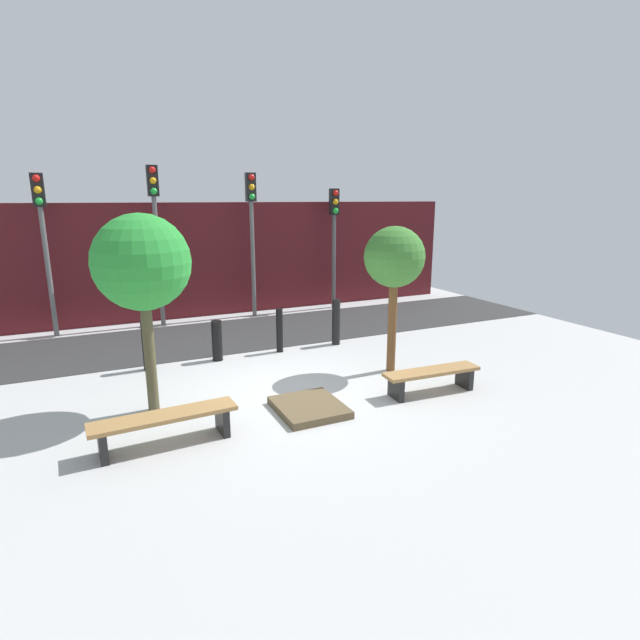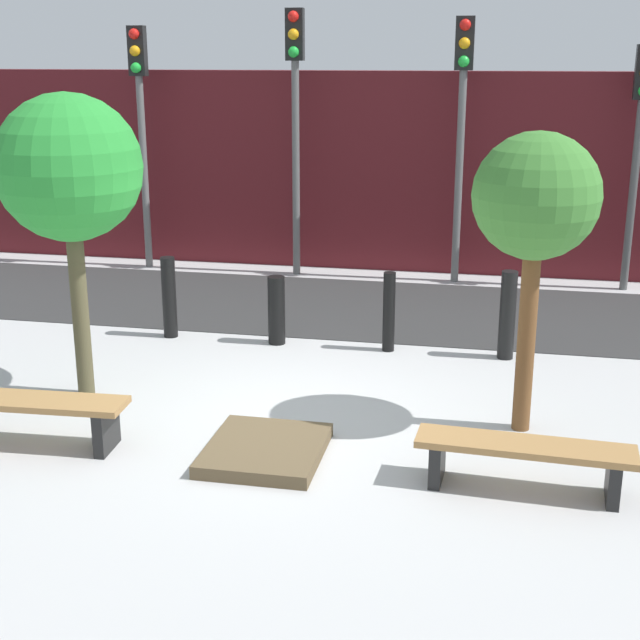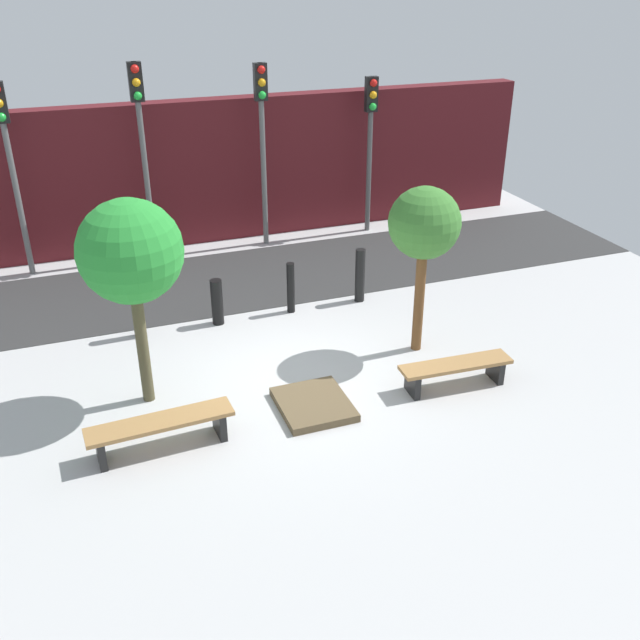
% 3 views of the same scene
% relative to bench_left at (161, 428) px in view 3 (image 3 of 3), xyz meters
% --- Properties ---
extents(ground_plane, '(18.00, 18.00, 0.00)m').
position_rel_bench_left_xyz_m(ground_plane, '(2.28, 1.05, -0.34)').
color(ground_plane, '#B5B5B5').
extents(road_strip, '(18.00, 3.14, 0.01)m').
position_rel_bench_left_xyz_m(road_strip, '(2.28, 5.25, -0.34)').
color(road_strip, '#303030').
rests_on(road_strip, ground).
extents(building_facade, '(16.20, 0.50, 3.25)m').
position_rel_bench_left_xyz_m(building_facade, '(2.28, 7.89, 1.28)').
color(building_facade, '#511419').
rests_on(building_facade, ground).
extents(bench_left, '(2.01, 0.54, 0.47)m').
position_rel_bench_left_xyz_m(bench_left, '(0.00, 0.00, 0.00)').
color(bench_left, black).
rests_on(bench_left, ground).
extents(bench_right, '(1.82, 0.50, 0.43)m').
position_rel_bench_left_xyz_m(bench_right, '(4.57, 0.00, -0.03)').
color(bench_right, black).
rests_on(bench_right, ground).
extents(planter_bed, '(1.03, 1.18, 0.12)m').
position_rel_bench_left_xyz_m(planter_bed, '(2.28, 0.20, -0.28)').
color(planter_bed, brown).
rests_on(planter_bed, ground).
extents(tree_behind_left_bench, '(1.48, 1.48, 3.17)m').
position_rel_bench_left_xyz_m(tree_behind_left_bench, '(0.00, 1.31, 2.06)').
color(tree_behind_left_bench, '#4C472E').
rests_on(tree_behind_left_bench, ground).
extents(tree_behind_right_bench, '(1.17, 1.17, 2.87)m').
position_rel_bench_left_xyz_m(tree_behind_right_bench, '(4.57, 1.31, 1.90)').
color(tree_behind_right_bench, brown).
rests_on(tree_behind_right_bench, ground).
extents(bollard_far_left, '(0.18, 0.18, 1.05)m').
position_rel_bench_left_xyz_m(bollard_far_left, '(0.16, 3.43, 0.18)').
color(bollard_far_left, black).
rests_on(bollard_far_left, ground).
extents(bollard_left, '(0.22, 0.22, 0.87)m').
position_rel_bench_left_xyz_m(bollard_left, '(1.58, 3.43, 0.09)').
color(bollard_left, black).
rests_on(bollard_left, ground).
extents(bollard_center, '(0.15, 0.15, 0.99)m').
position_rel_bench_left_xyz_m(bollard_center, '(2.99, 3.43, 0.15)').
color(bollard_center, black).
rests_on(bollard_center, ground).
extents(bollard_right, '(0.19, 0.19, 1.07)m').
position_rel_bench_left_xyz_m(bollard_right, '(4.41, 3.43, 0.20)').
color(bollard_right, black).
rests_on(bollard_right, ground).
extents(traffic_light_west, '(0.28, 0.27, 3.95)m').
position_rel_bench_left_xyz_m(traffic_light_west, '(-1.63, 7.10, 2.37)').
color(traffic_light_west, slate).
rests_on(traffic_light_west, ground).
extents(traffic_light_mid_west, '(0.28, 0.27, 4.19)m').
position_rel_bench_left_xyz_m(traffic_light_mid_west, '(0.98, 7.10, 2.52)').
color(traffic_light_mid_west, '#5C5C5C').
rests_on(traffic_light_mid_west, ground).
extents(traffic_light_mid_east, '(0.28, 0.27, 4.06)m').
position_rel_bench_left_xyz_m(traffic_light_mid_east, '(3.59, 7.10, 2.44)').
color(traffic_light_mid_east, '#5F5F5F').
rests_on(traffic_light_mid_east, ground).
extents(traffic_light_east, '(0.28, 0.27, 3.65)m').
position_rel_bench_left_xyz_m(traffic_light_east, '(6.20, 7.10, 2.18)').
color(traffic_light_east, '#4D4D4D').
rests_on(traffic_light_east, ground).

